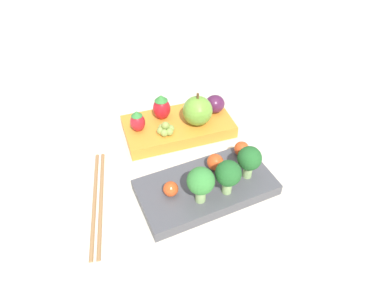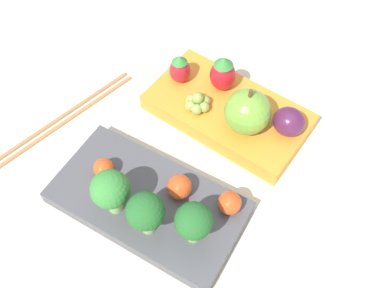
{
  "view_description": "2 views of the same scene",
  "coord_description": "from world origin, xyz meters",
  "px_view_note": "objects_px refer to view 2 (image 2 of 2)",
  "views": [
    {
      "loc": [
        0.13,
        0.42,
        0.42
      ],
      "look_at": [
        -0.0,
        0.0,
        0.03
      ],
      "focal_mm": 32.0,
      "sensor_mm": 36.0,
      "label": 1
    },
    {
      "loc": [
        -0.17,
        0.22,
        0.44
      ],
      "look_at": [
        -0.0,
        0.0,
        0.03
      ],
      "focal_mm": 40.0,
      "sensor_mm": 36.0,
      "label": 2
    }
  ],
  "objects_px": {
    "broccoli_floret_2": "(110,190)",
    "cherry_tomato_0": "(104,168)",
    "strawberry_0": "(180,69)",
    "plum": "(289,122)",
    "strawberry_1": "(223,74)",
    "apple": "(247,112)",
    "chopsticks_pair": "(66,116)",
    "grape_cluster": "(198,103)",
    "bento_box_savoury": "(148,203)",
    "cherry_tomato_2": "(230,203)",
    "broccoli_floret_1": "(146,212)",
    "cherry_tomato_1": "(179,187)",
    "broccoli_floret_0": "(194,222)",
    "bento_box_fruit": "(230,113)"
  },
  "relations": [
    {
      "from": "broccoli_floret_1",
      "to": "broccoli_floret_2",
      "type": "height_order",
      "value": "broccoli_floret_2"
    },
    {
      "from": "bento_box_savoury",
      "to": "broccoli_floret_0",
      "type": "bearing_deg",
      "value": 175.56
    },
    {
      "from": "bento_box_savoury",
      "to": "chopsticks_pair",
      "type": "bearing_deg",
      "value": -11.12
    },
    {
      "from": "strawberry_1",
      "to": "plum",
      "type": "relative_size",
      "value": 1.31
    },
    {
      "from": "cherry_tomato_2",
      "to": "strawberry_1",
      "type": "bearing_deg",
      "value": -52.89
    },
    {
      "from": "strawberry_0",
      "to": "broccoli_floret_1",
      "type": "bearing_deg",
      "value": 118.47
    },
    {
      "from": "broccoli_floret_1",
      "to": "apple",
      "type": "relative_size",
      "value": 0.92
    },
    {
      "from": "bento_box_savoury",
      "to": "bento_box_fruit",
      "type": "xyz_separation_m",
      "value": [
        -0.0,
        -0.16,
        0.0
      ]
    },
    {
      "from": "strawberry_0",
      "to": "plum",
      "type": "distance_m",
      "value": 0.15
    },
    {
      "from": "cherry_tomato_0",
      "to": "apple",
      "type": "height_order",
      "value": "apple"
    },
    {
      "from": "broccoli_floret_2",
      "to": "cherry_tomato_1",
      "type": "xyz_separation_m",
      "value": [
        -0.04,
        -0.06,
        -0.03
      ]
    },
    {
      "from": "strawberry_0",
      "to": "grape_cluster",
      "type": "xyz_separation_m",
      "value": [
        -0.05,
        0.02,
        -0.01
      ]
    },
    {
      "from": "grape_cluster",
      "to": "strawberry_0",
      "type": "bearing_deg",
      "value": -27.15
    },
    {
      "from": "cherry_tomato_0",
      "to": "strawberry_1",
      "type": "relative_size",
      "value": 0.46
    },
    {
      "from": "broccoli_floret_2",
      "to": "plum",
      "type": "xyz_separation_m",
      "value": [
        -0.1,
        -0.2,
        -0.02
      ]
    },
    {
      "from": "cherry_tomato_2",
      "to": "apple",
      "type": "relative_size",
      "value": 0.4
    },
    {
      "from": "cherry_tomato_0",
      "to": "cherry_tomato_2",
      "type": "xyz_separation_m",
      "value": [
        -0.14,
        -0.05,
        0.0
      ]
    },
    {
      "from": "bento_box_savoury",
      "to": "cherry_tomato_1",
      "type": "distance_m",
      "value": 0.04
    },
    {
      "from": "broccoli_floret_1",
      "to": "cherry_tomato_1",
      "type": "xyz_separation_m",
      "value": [
        -0.0,
        -0.05,
        -0.02
      ]
    },
    {
      "from": "broccoli_floret_0",
      "to": "apple",
      "type": "height_order",
      "value": "apple"
    },
    {
      "from": "broccoli_floret_0",
      "to": "grape_cluster",
      "type": "xyz_separation_m",
      "value": [
        0.1,
        -0.14,
        -0.02
      ]
    },
    {
      "from": "bento_box_fruit",
      "to": "apple",
      "type": "relative_size",
      "value": 3.12
    },
    {
      "from": "broccoli_floret_2",
      "to": "grape_cluster",
      "type": "distance_m",
      "value": 0.17
    },
    {
      "from": "bento_box_fruit",
      "to": "grape_cluster",
      "type": "distance_m",
      "value": 0.05
    },
    {
      "from": "cherry_tomato_1",
      "to": "chopsticks_pair",
      "type": "distance_m",
      "value": 0.19
    },
    {
      "from": "broccoli_floret_0",
      "to": "plum",
      "type": "bearing_deg",
      "value": -93.31
    },
    {
      "from": "chopsticks_pair",
      "to": "apple",
      "type": "bearing_deg",
      "value": -150.97
    },
    {
      "from": "strawberry_0",
      "to": "grape_cluster",
      "type": "height_order",
      "value": "strawberry_0"
    },
    {
      "from": "chopsticks_pair",
      "to": "plum",
      "type": "bearing_deg",
      "value": -150.95
    },
    {
      "from": "apple",
      "to": "strawberry_1",
      "type": "distance_m",
      "value": 0.07
    },
    {
      "from": "strawberry_0",
      "to": "bento_box_savoury",
      "type": "bearing_deg",
      "value": 115.78
    },
    {
      "from": "bento_box_savoury",
      "to": "broccoli_floret_1",
      "type": "bearing_deg",
      "value": 132.24
    },
    {
      "from": "broccoli_floret_1",
      "to": "strawberry_0",
      "type": "xyz_separation_m",
      "value": [
        0.1,
        -0.18,
        -0.01
      ]
    },
    {
      "from": "broccoli_floret_2",
      "to": "chopsticks_pair",
      "type": "bearing_deg",
      "value": -22.63
    },
    {
      "from": "bento_box_fruit",
      "to": "cherry_tomato_2",
      "type": "height_order",
      "value": "cherry_tomato_2"
    },
    {
      "from": "broccoli_floret_0",
      "to": "broccoli_floret_1",
      "type": "xyz_separation_m",
      "value": [
        0.04,
        0.02,
        0.0
      ]
    },
    {
      "from": "broccoli_floret_2",
      "to": "chopsticks_pair",
      "type": "distance_m",
      "value": 0.17
    },
    {
      "from": "cherry_tomato_0",
      "to": "apple",
      "type": "relative_size",
      "value": 0.36
    },
    {
      "from": "grape_cluster",
      "to": "plum",
      "type": "bearing_deg",
      "value": -162.15
    },
    {
      "from": "strawberry_1",
      "to": "plum",
      "type": "distance_m",
      "value": 0.1
    },
    {
      "from": "cherry_tomato_0",
      "to": "cherry_tomato_1",
      "type": "xyz_separation_m",
      "value": [
        -0.08,
        -0.03,
        0.0
      ]
    },
    {
      "from": "broccoli_floret_0",
      "to": "cherry_tomato_0",
      "type": "distance_m",
      "value": 0.13
    },
    {
      "from": "bento_box_fruit",
      "to": "plum",
      "type": "height_order",
      "value": "plum"
    },
    {
      "from": "plum",
      "to": "chopsticks_pair",
      "type": "bearing_deg",
      "value": 29.05
    },
    {
      "from": "bento_box_savoury",
      "to": "grape_cluster",
      "type": "relative_size",
      "value": 6.69
    },
    {
      "from": "cherry_tomato_0",
      "to": "grape_cluster",
      "type": "bearing_deg",
      "value": -101.55
    },
    {
      "from": "broccoli_floret_2",
      "to": "cherry_tomato_0",
      "type": "relative_size",
      "value": 2.66
    },
    {
      "from": "chopsticks_pair",
      "to": "strawberry_1",
      "type": "bearing_deg",
      "value": -133.95
    },
    {
      "from": "broccoli_floret_0",
      "to": "strawberry_0",
      "type": "bearing_deg",
      "value": -48.77
    },
    {
      "from": "bento_box_savoury",
      "to": "cherry_tomato_0",
      "type": "bearing_deg",
      "value": 4.32
    }
  ]
}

